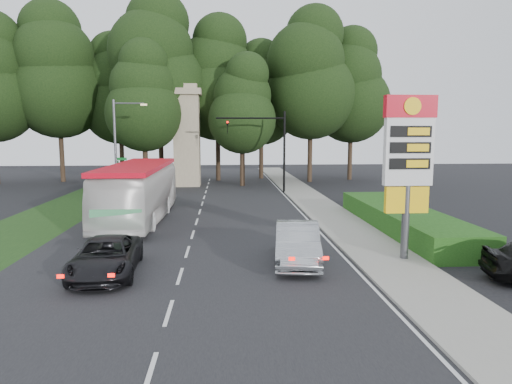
{
  "coord_description": "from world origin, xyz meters",
  "views": [
    {
      "loc": [
        1.7,
        -16.16,
        5.36
      ],
      "look_at": [
        3.37,
        7.92,
        2.2
      ],
      "focal_mm": 32.0,
      "sensor_mm": 36.0,
      "label": 1
    }
  ],
  "objects": [
    {
      "name": "ground",
      "position": [
        0.0,
        0.0,
        0.0
      ],
      "size": [
        120.0,
        120.0,
        0.0
      ],
      "primitive_type": "plane",
      "color": "black",
      "rests_on": "ground"
    },
    {
      "name": "traffic_signal_mast",
      "position": [
        5.68,
        24.0,
        4.67
      ],
      "size": [
        6.1,
        0.35,
        7.2
      ],
      "color": "black",
      "rests_on": "ground"
    },
    {
      "name": "transit_bus",
      "position": [
        -3.5,
        11.79,
        1.73
      ],
      "size": [
        3.13,
        12.48,
        3.46
      ],
      "primitive_type": "imported",
      "rotation": [
        0.0,
        0.0,
        -0.02
      ],
      "color": "white",
      "rests_on": "ground"
    },
    {
      "name": "tree_center_right",
      "position": [
        1.0,
        35.0,
        11.02
      ],
      "size": [
        9.24,
        9.24,
        18.15
      ],
      "color": "#2D2116",
      "rests_on": "ground"
    },
    {
      "name": "hedge",
      "position": [
        11.5,
        8.0,
        0.6
      ],
      "size": [
        3.0,
        14.0,
        1.2
      ],
      "primitive_type": "cube",
      "color": "#194512",
      "rests_on": "ground"
    },
    {
      "name": "tree_monument_left",
      "position": [
        -6.0,
        29.0,
        8.68
      ],
      "size": [
        7.28,
        7.28,
        14.3
      ],
      "color": "#2D2116",
      "rests_on": "ground"
    },
    {
      "name": "monument",
      "position": [
        -2.0,
        30.0,
        5.1
      ],
      "size": [
        3.0,
        3.0,
        10.05
      ],
      "color": "gray",
      "rests_on": "ground"
    },
    {
      "name": "tree_monument_right",
      "position": [
        3.5,
        29.5,
        8.01
      ],
      "size": [
        6.72,
        6.72,
        13.2
      ],
      "color": "#2D2116",
      "rests_on": "ground"
    },
    {
      "name": "tree_center_left",
      "position": [
        -5.0,
        33.0,
        12.02
      ],
      "size": [
        10.08,
        10.08,
        19.8
      ],
      "color": "#2D2116",
      "rests_on": "ground"
    },
    {
      "name": "tree_east_near",
      "position": [
        6.0,
        37.0,
        9.68
      ],
      "size": [
        8.12,
        8.12,
        15.95
      ],
      "color": "#2D2116",
      "rests_on": "ground"
    },
    {
      "name": "sedan_silver",
      "position": [
        4.67,
        1.99,
        0.82
      ],
      "size": [
        2.37,
        5.19,
        1.65
      ],
      "primitive_type": "imported",
      "rotation": [
        0.0,
        0.0,
        -0.13
      ],
      "color": "#A6A9AD",
      "rests_on": "ground"
    },
    {
      "name": "tree_east_mid",
      "position": [
        11.0,
        33.0,
        11.35
      ],
      "size": [
        9.52,
        9.52,
        18.7
      ],
      "color": "#2D2116",
      "rests_on": "ground"
    },
    {
      "name": "tree_far_east",
      "position": [
        16.0,
        35.0,
        10.35
      ],
      "size": [
        8.68,
        8.68,
        17.05
      ],
      "color": "#2D2116",
      "rests_on": "ground"
    },
    {
      "name": "grass_verge_left",
      "position": [
        -9.5,
        18.0,
        0.01
      ],
      "size": [
        5.0,
        50.0,
        0.02
      ],
      "primitive_type": "cube",
      "color": "#193814",
      "rests_on": "ground"
    },
    {
      "name": "gas_station_pylon",
      "position": [
        9.2,
        1.99,
        4.45
      ],
      "size": [
        2.1,
        0.45,
        6.85
      ],
      "color": "#59595E",
      "rests_on": "ground"
    },
    {
      "name": "road_surface",
      "position": [
        0.0,
        12.0,
        0.01
      ],
      "size": [
        14.0,
        80.0,
        0.02
      ],
      "primitive_type": "cube",
      "color": "black",
      "rests_on": "ground"
    },
    {
      "name": "sidewalk_right",
      "position": [
        8.5,
        12.0,
        0.06
      ],
      "size": [
        3.0,
        80.0,
        0.12
      ],
      "primitive_type": "cube",
      "color": "gray",
      "rests_on": "ground"
    },
    {
      "name": "streetlight_signs",
      "position": [
        -6.99,
        22.01,
        4.44
      ],
      "size": [
        2.75,
        0.98,
        8.0
      ],
      "color": "#59595E",
      "rests_on": "ground"
    },
    {
      "name": "tree_west_mid",
      "position": [
        -16.0,
        35.0,
        11.69
      ],
      "size": [
        9.8,
        9.8,
        19.25
      ],
      "color": "#2D2116",
      "rests_on": "ground"
    },
    {
      "name": "suv_charcoal",
      "position": [
        -2.8,
        0.96,
        0.69
      ],
      "size": [
        2.63,
        5.12,
        1.38
      ],
      "primitive_type": "imported",
      "rotation": [
        0.0,
        0.0,
        0.07
      ],
      "color": "black",
      "rests_on": "ground"
    },
    {
      "name": "tree_west_near",
      "position": [
        -10.0,
        37.0,
        10.02
      ],
      "size": [
        8.4,
        8.4,
        16.5
      ],
      "color": "#2D2116",
      "rests_on": "ground"
    }
  ]
}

